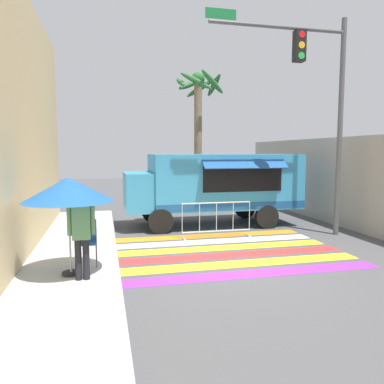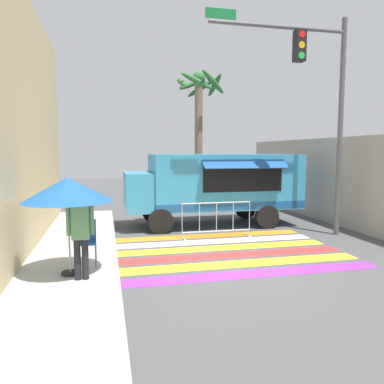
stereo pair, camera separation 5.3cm
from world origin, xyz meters
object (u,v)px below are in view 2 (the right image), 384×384
object	(u,v)px
food_truck	(211,183)
vendor_person	(80,230)
folding_chair	(86,238)
traffic_signal_pole	(318,89)
patio_umbrella	(67,190)
barricade_front	(216,220)
palm_tree	(199,114)

from	to	relation	value
food_truck	vendor_person	xyz separation A→B (m)	(-4.21, -5.44, -0.40)
folding_chair	traffic_signal_pole	bearing A→B (deg)	9.84
food_truck	folding_chair	world-z (taller)	food_truck
traffic_signal_pole	patio_umbrella	size ratio (longest dim) A/B	3.34
traffic_signal_pole	vendor_person	size ratio (longest dim) A/B	3.88
traffic_signal_pole	barricade_front	distance (m)	5.04
folding_chair	barricade_front	world-z (taller)	folding_chair
patio_umbrella	traffic_signal_pole	bearing A→B (deg)	20.31
food_truck	patio_umbrella	world-z (taller)	food_truck
patio_umbrella	vendor_person	size ratio (longest dim) A/B	1.16
food_truck	traffic_signal_pole	world-z (taller)	traffic_signal_pole
patio_umbrella	vendor_person	xyz separation A→B (m)	(0.25, -0.36, -0.76)
folding_chair	barricade_front	xyz separation A→B (m)	(3.78, 2.45, -0.19)
folding_chair	patio_umbrella	bearing A→B (deg)	-120.01
food_truck	barricade_front	distance (m)	2.23
folding_chair	palm_tree	world-z (taller)	palm_tree
patio_umbrella	folding_chair	bearing A→B (deg)	66.27
food_truck	barricade_front	xyz separation A→B (m)	(-0.39, -1.97, -0.97)
patio_umbrella	vendor_person	bearing A→B (deg)	-55.29
barricade_front	food_truck	bearing A→B (deg)	78.66
food_truck	traffic_signal_pole	xyz separation A→B (m)	(2.65, -2.45, 3.01)
palm_tree	food_truck	bearing A→B (deg)	-97.30
food_truck	palm_tree	xyz separation A→B (m)	(0.48, 3.76, 2.82)
traffic_signal_pole	barricade_front	xyz separation A→B (m)	(-3.04, 0.48, -3.98)
vendor_person	palm_tree	bearing A→B (deg)	51.12
folding_chair	vendor_person	world-z (taller)	vendor_person
traffic_signal_pole	patio_umbrella	distance (m)	8.03
patio_umbrella	barricade_front	world-z (taller)	patio_umbrella
vendor_person	barricade_front	xyz separation A→B (m)	(3.82, 3.47, -0.57)
vendor_person	palm_tree	world-z (taller)	palm_tree
traffic_signal_pole	folding_chair	distance (m)	8.05
barricade_front	vendor_person	bearing A→B (deg)	-137.71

